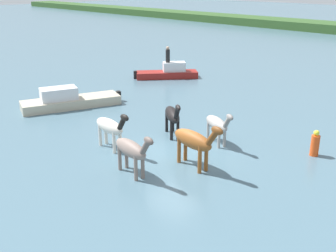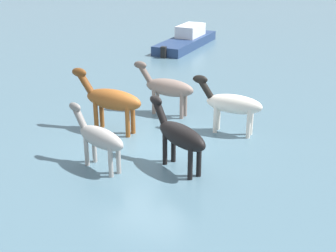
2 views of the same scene
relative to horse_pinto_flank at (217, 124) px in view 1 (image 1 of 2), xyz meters
The scene contains 10 objects.
ground_plane 2.20m from the horse_pinto_flank, 113.43° to the right, with size 216.22×216.22×0.00m, color #476675.
horse_pinto_flank is the anchor object (origin of this frame).
horse_dark_mare 2.71m from the horse_pinto_flank, 70.75° to the right, with size 2.68×0.85×2.07m.
horse_lead 4.75m from the horse_pinto_flank, 127.76° to the right, with size 2.44×0.70×1.89m.
horse_dun_straggler 2.24m from the horse_pinto_flank, 161.32° to the right, with size 2.23×1.65×1.89m.
horse_mid_herd 4.73m from the horse_pinto_flank, 93.80° to the right, with size 2.46×0.80×1.90m.
boat_launch_far 13.42m from the horse_pinto_flank, 144.80° to the left, with size 3.83×4.40×1.34m.
boat_motor_center 9.83m from the horse_pinto_flank, behind, with size 3.35×5.82×1.37m.
person_helmsman_aft 13.37m from the horse_pinto_flank, 144.96° to the left, with size 0.32×0.32×1.19m.
buoy_channel_marker 4.22m from the horse_pinto_flank, 27.67° to the left, with size 0.36×0.36×1.14m.
Camera 1 is at (11.50, -11.89, 7.09)m, focal length 43.79 mm.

